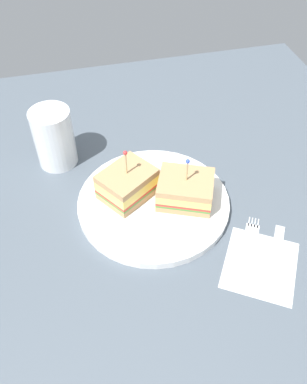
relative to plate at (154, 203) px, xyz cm
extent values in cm
cube|color=#4C5660|center=(0.00, 0.00, -1.69)|extent=(97.38, 97.38, 2.00)
cylinder|color=white|center=(0.00, 0.00, 0.00)|extent=(25.87, 25.87, 1.37)
cube|color=tan|center=(2.38, 3.96, 1.28)|extent=(10.61, 11.07, 1.19)
cube|color=#478438|center=(2.38, 3.96, 2.08)|extent=(10.61, 11.07, 0.40)
cube|color=red|center=(2.38, 3.96, 2.53)|extent=(10.61, 11.07, 0.50)
cube|color=#F4D666|center=(2.38, 3.96, 3.69)|extent=(10.61, 11.07, 1.82)
cube|color=tan|center=(2.38, 3.96, 5.19)|extent=(10.61, 11.07, 1.19)
cylinder|color=tan|center=(2.38, 3.96, 7.67)|extent=(0.30, 0.30, 4.95)
sphere|color=red|center=(2.38, 3.96, 10.15)|extent=(0.70, 0.70, 0.70)
cube|color=tan|center=(-1.03, -5.23, 1.26)|extent=(10.37, 11.20, 1.14)
cube|color=#478438|center=(-1.03, -5.23, 2.03)|extent=(10.37, 11.20, 0.40)
cube|color=red|center=(-1.03, -5.23, 2.48)|extent=(10.37, 11.20, 0.50)
cube|color=#F4D666|center=(-1.03, -5.23, 3.45)|extent=(10.37, 11.20, 1.45)
cube|color=tan|center=(-1.03, -5.23, 4.74)|extent=(10.37, 11.20, 1.14)
cylinder|color=tan|center=(-1.03, -5.23, 7.06)|extent=(0.30, 0.30, 4.64)
sphere|color=blue|center=(-1.03, -5.23, 9.38)|extent=(0.70, 0.70, 0.70)
cylinder|color=silver|center=(15.48, 14.87, 4.09)|extent=(6.44, 6.44, 9.56)
cylinder|color=white|center=(15.48, 14.87, 4.93)|extent=(7.32, 7.32, 11.24)
cube|color=white|center=(-15.66, -12.93, -0.61)|extent=(15.58, 15.22, 0.15)
cube|color=silver|center=(-14.46, -11.26, -0.51)|extent=(6.80, 4.36, 0.35)
cube|color=silver|center=(-9.67, -14.10, -0.51)|extent=(4.22, 3.73, 0.35)
cube|color=silver|center=(-8.16, -15.86, -0.51)|extent=(1.81, 1.17, 0.35)
cube|color=silver|center=(-7.90, -15.43, -0.51)|extent=(1.81, 1.17, 0.35)
cube|color=silver|center=(-7.65, -15.00, -0.51)|extent=(1.81, 1.17, 0.35)
cube|color=silver|center=(-7.40, -14.57, -0.51)|extent=(1.81, 1.17, 0.35)
cube|color=silver|center=(-16.86, -14.60, -0.51)|extent=(6.08, 4.17, 0.35)
cube|color=silver|center=(-12.46, -17.39, -0.51)|extent=(6.71, 5.02, 0.24)
camera|label=1|loc=(-45.42, 11.17, 52.25)|focal=38.24mm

